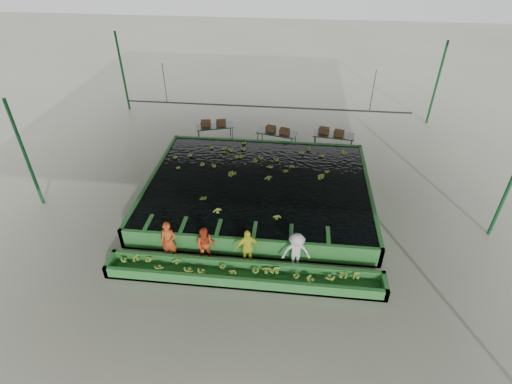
# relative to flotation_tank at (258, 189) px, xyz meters

# --- Properties ---
(ground) EXTENTS (80.00, 80.00, 0.00)m
(ground) POSITION_rel_flotation_tank_xyz_m (0.00, -1.50, -0.45)
(ground) COLOR gray
(ground) RESTS_ON ground
(shed_roof) EXTENTS (20.00, 22.00, 0.04)m
(shed_roof) POSITION_rel_flotation_tank_xyz_m (0.00, -1.50, 4.55)
(shed_roof) COLOR slate
(shed_roof) RESTS_ON shed_posts
(shed_posts) EXTENTS (20.00, 22.00, 5.00)m
(shed_posts) POSITION_rel_flotation_tank_xyz_m (0.00, -1.50, 2.05)
(shed_posts) COLOR #155527
(shed_posts) RESTS_ON ground
(flotation_tank) EXTENTS (10.00, 8.00, 0.90)m
(flotation_tank) POSITION_rel_flotation_tank_xyz_m (0.00, 0.00, 0.00)
(flotation_tank) COLOR #317D34
(flotation_tank) RESTS_ON ground
(tank_water) EXTENTS (9.70, 7.70, 0.00)m
(tank_water) POSITION_rel_flotation_tank_xyz_m (0.00, -0.00, 0.40)
(tank_water) COLOR black
(tank_water) RESTS_ON flotation_tank
(sorting_trough) EXTENTS (10.00, 1.00, 0.50)m
(sorting_trough) POSITION_rel_flotation_tank_xyz_m (0.00, -5.10, -0.20)
(sorting_trough) COLOR #317D34
(sorting_trough) RESTS_ON ground
(cableway_rail) EXTENTS (0.08, 0.08, 14.00)m
(cableway_rail) POSITION_rel_flotation_tank_xyz_m (0.00, 3.50, 2.55)
(cableway_rail) COLOR #59605B
(cableway_rail) RESTS_ON shed_roof
(rail_hanger_left) EXTENTS (0.04, 0.04, 2.00)m
(rail_hanger_left) POSITION_rel_flotation_tank_xyz_m (-5.00, 3.50, 3.55)
(rail_hanger_left) COLOR #59605B
(rail_hanger_left) RESTS_ON shed_roof
(rail_hanger_right) EXTENTS (0.04, 0.04, 2.00)m
(rail_hanger_right) POSITION_rel_flotation_tank_xyz_m (5.00, 3.50, 3.55)
(rail_hanger_right) COLOR #59605B
(rail_hanger_right) RESTS_ON shed_roof
(worker_a) EXTENTS (0.62, 0.41, 1.67)m
(worker_a) POSITION_rel_flotation_tank_xyz_m (-2.90, -4.30, 0.39)
(worker_a) COLOR #DA4C1E
(worker_a) RESTS_ON ground
(worker_b) EXTENTS (0.82, 0.68, 1.54)m
(worker_b) POSITION_rel_flotation_tank_xyz_m (-1.50, -4.30, 0.32)
(worker_b) COLOR #D7461C
(worker_b) RESTS_ON ground
(worker_c) EXTENTS (1.02, 0.72, 1.60)m
(worker_c) POSITION_rel_flotation_tank_xyz_m (0.03, -4.30, 0.35)
(worker_c) COLOR #F4F636
(worker_c) RESTS_ON ground
(worker_d) EXTENTS (1.09, 0.71, 1.60)m
(worker_d) POSITION_rel_flotation_tank_xyz_m (1.82, -4.30, 0.35)
(worker_d) COLOR white
(worker_d) RESTS_ON ground
(packing_table_left) EXTENTS (2.25, 1.45, 0.95)m
(packing_table_left) POSITION_rel_flotation_tank_xyz_m (-3.05, 5.32, 0.03)
(packing_table_left) COLOR #59605B
(packing_table_left) RESTS_ON ground
(packing_table_mid) EXTENTS (2.30, 1.34, 0.98)m
(packing_table_mid) POSITION_rel_flotation_tank_xyz_m (0.51, 4.86, 0.04)
(packing_table_mid) COLOR #59605B
(packing_table_mid) RESTS_ON ground
(packing_table_right) EXTENTS (2.27, 1.13, 0.99)m
(packing_table_right) POSITION_rel_flotation_tank_xyz_m (3.60, 4.89, 0.05)
(packing_table_right) COLOR #59605B
(packing_table_right) RESTS_ON ground
(box_stack_left) EXTENTS (1.45, 0.60, 0.30)m
(box_stack_left) POSITION_rel_flotation_tank_xyz_m (-3.12, 5.35, 0.50)
(box_stack_left) COLOR brown
(box_stack_left) RESTS_ON packing_table_left
(box_stack_mid) EXTENTS (1.36, 0.73, 0.28)m
(box_stack_mid) POSITION_rel_flotation_tank_xyz_m (0.55, 4.84, 0.53)
(box_stack_mid) COLOR brown
(box_stack_mid) RESTS_ON packing_table_mid
(box_stack_right) EXTENTS (1.41, 0.75, 0.29)m
(box_stack_right) POSITION_rel_flotation_tank_xyz_m (3.46, 4.90, 0.55)
(box_stack_right) COLOR brown
(box_stack_right) RESTS_ON packing_table_right
(floating_bananas) EXTENTS (8.49, 5.79, 0.12)m
(floating_bananas) POSITION_rel_flotation_tank_xyz_m (0.00, 0.80, 0.40)
(floating_bananas) COLOR #8AAD36
(floating_bananas) RESTS_ON tank_water
(trough_bananas) EXTENTS (8.80, 0.59, 0.12)m
(trough_bananas) POSITION_rel_flotation_tank_xyz_m (0.00, -5.10, -0.05)
(trough_bananas) COLOR #8AAD36
(trough_bananas) RESTS_ON sorting_trough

